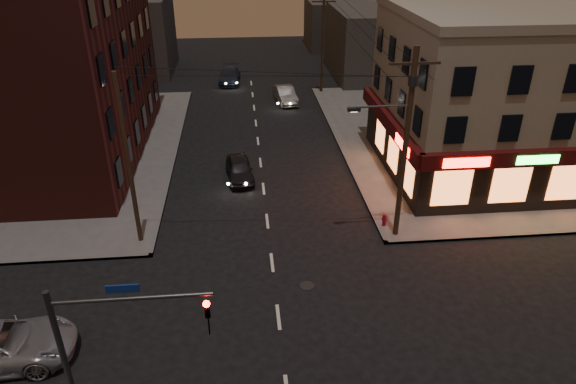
{
  "coord_description": "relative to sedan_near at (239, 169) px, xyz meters",
  "views": [
    {
      "loc": [
        -1.21,
        -16.94,
        15.13
      ],
      "look_at": [
        0.94,
        5.41,
        3.2
      ],
      "focal_mm": 32.0,
      "sensor_mm": 36.0,
      "label": 1
    }
  ],
  "objects": [
    {
      "name": "pizza_building",
      "position": [
        17.41,
        -0.14,
        4.65
      ],
      "size": [
        15.85,
        12.85,
        10.5
      ],
      "color": "gray",
      "rests_on": "sidewalk_ne"
    },
    {
      "name": "bg_building_ne_a",
      "position": [
        15.48,
        24.43,
        2.8
      ],
      "size": [
        10.0,
        12.0,
        7.0
      ],
      "primitive_type": "cube",
      "color": "#3F3D3A",
      "rests_on": "ground"
    },
    {
      "name": "ground",
      "position": [
        1.48,
        -13.57,
        -0.7
      ],
      "size": [
        120.0,
        120.0,
        0.0
      ],
      "primitive_type": "plane",
      "color": "black",
      "rests_on": "ground"
    },
    {
      "name": "brick_apartment",
      "position": [
        -13.02,
        5.43,
        5.95
      ],
      "size": [
        12.0,
        20.0,
        13.0
      ],
      "primitive_type": "cube",
      "color": "#461816",
      "rests_on": "sidewalk_nw"
    },
    {
      "name": "sedan_far",
      "position": [
        -0.74,
        22.85,
        0.03
      ],
      "size": [
        2.41,
        5.19,
        1.47
      ],
      "primitive_type": "imported",
      "rotation": [
        0.0,
        0.0,
        -0.07
      ],
      "color": "#1C2638",
      "rests_on": "ground"
    },
    {
      "name": "traffic_signal",
      "position": [
        -4.09,
        -19.17,
        3.46
      ],
      "size": [
        4.49,
        0.32,
        6.47
      ],
      "color": "#333538",
      "rests_on": "ground"
    },
    {
      "name": "sedan_mid",
      "position": [
        4.44,
        15.71,
        0.04
      ],
      "size": [
        2.16,
        4.65,
        1.48
      ],
      "primitive_type": "imported",
      "rotation": [
        0.0,
        0.0,
        0.14
      ],
      "color": "#65625E",
      "rests_on": "ground"
    },
    {
      "name": "bg_building_ne_b",
      "position": [
        13.48,
        38.43,
        2.3
      ],
      "size": [
        8.0,
        8.0,
        6.0
      ],
      "primitive_type": "cube",
      "color": "#3F3D3A",
      "rests_on": "ground"
    },
    {
      "name": "sidewalk_nw",
      "position": [
        -16.52,
        5.43,
        -0.63
      ],
      "size": [
        24.0,
        28.0,
        0.15
      ],
      "primitive_type": "cube",
      "color": "#514F4C",
      "rests_on": "ground"
    },
    {
      "name": "bg_building_nw",
      "position": [
        -11.52,
        28.43,
        3.3
      ],
      "size": [
        9.0,
        10.0,
        8.0
      ],
      "primitive_type": "cube",
      "color": "#3F3D3A",
      "rests_on": "ground"
    },
    {
      "name": "fire_hydrant",
      "position": [
        7.88,
        -6.88,
        -0.16
      ],
      "size": [
        0.33,
        0.33,
        0.72
      ],
      "rotation": [
        0.0,
        0.0,
        0.42
      ],
      "color": "maroon",
      "rests_on": "sidewalk_ne"
    },
    {
      "name": "utility_pole_west",
      "position": [
        -5.32,
        -7.07,
        3.95
      ],
      "size": [
        0.24,
        0.24,
        9.0
      ],
      "primitive_type": "cylinder",
      "color": "#382619",
      "rests_on": "sidewalk_nw"
    },
    {
      "name": "utility_pole_main",
      "position": [
        8.16,
        -7.77,
        5.06
      ],
      "size": [
        4.2,
        0.44,
        10.0
      ],
      "color": "#382619",
      "rests_on": "sidewalk_ne"
    },
    {
      "name": "sedan_near",
      "position": [
        0.0,
        0.0,
        0.0
      ],
      "size": [
        2.03,
        4.25,
        1.4
      ],
      "primitive_type": "imported",
      "rotation": [
        0.0,
        0.0,
        0.09
      ],
      "color": "black",
      "rests_on": "ground"
    },
    {
      "name": "utility_pole_far",
      "position": [
        8.28,
        18.43,
        3.95
      ],
      "size": [
        0.26,
        0.26,
        9.0
      ],
      "primitive_type": "cylinder",
      "color": "#382619",
      "rests_on": "sidewalk_ne"
    },
    {
      "name": "sidewalk_ne",
      "position": [
        19.48,
        5.43,
        -0.63
      ],
      "size": [
        24.0,
        28.0,
        0.15
      ],
      "primitive_type": "cube",
      "color": "#514F4C",
      "rests_on": "ground"
    }
  ]
}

